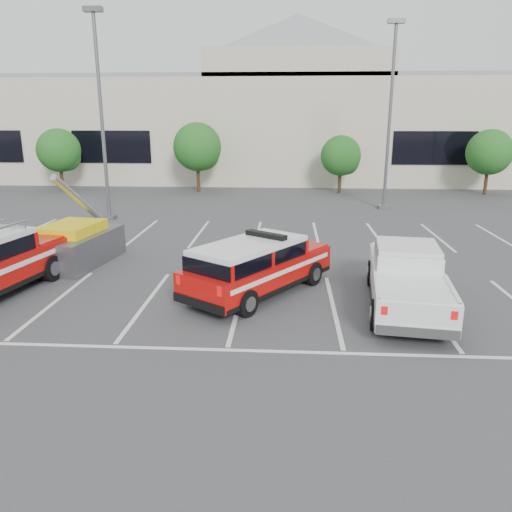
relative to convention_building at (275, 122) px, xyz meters
The scene contains 12 objects.
ground 32.21m from the convention_building, 90.33° to the right, with size 120.00×120.00×0.00m, color #3D3D40.
stall_markings 27.77m from the convention_building, 90.38° to the right, with size 23.00×15.00×0.01m, color silver.
convention_building is the anchor object (origin of this frame).
tree_left 18.11m from the convention_building, 146.95° to the right, with size 3.07×3.07×4.42m.
tree_mid_left 11.19m from the convention_building, 117.40° to the right, with size 3.37×3.37×4.85m.
tree_mid_right 11.20m from the convention_building, 63.43° to the right, with size 2.77×2.77×3.99m.
tree_right 17.96m from the convention_building, 33.37° to the right, with size 3.07×3.07×4.42m.
light_pole_left 21.49m from the convention_building, 112.39° to the right, with size 0.90×0.60×10.24m.
light_pole_mid 17.27m from the convention_building, 66.74° to the right, with size 0.90×0.60×10.24m.
fire_chief_suv 31.10m from the convention_building, 89.47° to the right, with size 4.55×5.38×1.84m.
white_pickup 32.19m from the convention_building, 81.78° to the right, with size 2.62×5.77×1.71m.
utility_rig 29.11m from the convention_building, 103.57° to the right, with size 3.78×4.10×3.36m.
Camera 1 is at (1.33, -13.34, 5.25)m, focal length 35.00 mm.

